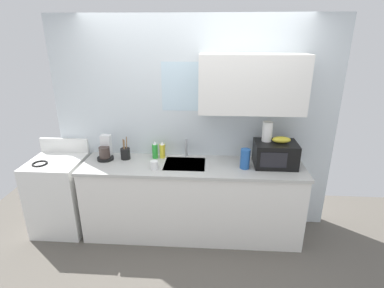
# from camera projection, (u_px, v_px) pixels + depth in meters

# --- Properties ---
(kitchen_wall_assembly) EXTENTS (3.29, 0.42, 2.50)m
(kitchen_wall_assembly) POSITION_uv_depth(u_px,v_px,m) (205.00, 118.00, 3.52)
(kitchen_wall_assembly) COLOR silver
(kitchen_wall_assembly) RESTS_ON ground
(counter_unit) EXTENTS (2.52, 0.63, 0.90)m
(counter_unit) POSITION_uv_depth(u_px,v_px,m) (192.00, 199.00, 3.56)
(counter_unit) COLOR white
(counter_unit) RESTS_ON ground
(sink_faucet) EXTENTS (0.03, 0.03, 0.22)m
(sink_faucet) POSITION_uv_depth(u_px,v_px,m) (186.00, 148.00, 3.60)
(sink_faucet) COLOR #B2B5BA
(sink_faucet) RESTS_ON counter_unit
(stove_range) EXTENTS (0.60, 0.60, 1.08)m
(stove_range) POSITION_uv_depth(u_px,v_px,m) (60.00, 194.00, 3.66)
(stove_range) COLOR white
(stove_range) RESTS_ON ground
(microwave) EXTENTS (0.46, 0.35, 0.27)m
(microwave) POSITION_uv_depth(u_px,v_px,m) (275.00, 154.00, 3.35)
(microwave) COLOR black
(microwave) RESTS_ON counter_unit
(banana_bunch) EXTENTS (0.20, 0.11, 0.07)m
(banana_bunch) POSITION_uv_depth(u_px,v_px,m) (281.00, 140.00, 3.29)
(banana_bunch) COLOR gold
(banana_bunch) RESTS_ON microwave
(paper_towel_roll) EXTENTS (0.11, 0.11, 0.22)m
(paper_towel_roll) POSITION_uv_depth(u_px,v_px,m) (267.00, 131.00, 3.32)
(paper_towel_roll) COLOR white
(paper_towel_roll) RESTS_ON microwave
(coffee_maker) EXTENTS (0.19, 0.21, 0.28)m
(coffee_maker) POSITION_uv_depth(u_px,v_px,m) (106.00, 150.00, 3.53)
(coffee_maker) COLOR black
(coffee_maker) RESTS_ON counter_unit
(dish_soap_bottle_yellow) EXTENTS (0.07, 0.07, 0.20)m
(dish_soap_bottle_yellow) POSITION_uv_depth(u_px,v_px,m) (162.00, 150.00, 3.57)
(dish_soap_bottle_yellow) COLOR yellow
(dish_soap_bottle_yellow) RESTS_ON counter_unit
(dish_soap_bottle_green) EXTENTS (0.07, 0.07, 0.21)m
(dish_soap_bottle_green) POSITION_uv_depth(u_px,v_px,m) (155.00, 150.00, 3.56)
(dish_soap_bottle_green) COLOR green
(dish_soap_bottle_green) RESTS_ON counter_unit
(cereal_canister) EXTENTS (0.10, 0.10, 0.22)m
(cereal_canister) POSITION_uv_depth(u_px,v_px,m) (245.00, 159.00, 3.29)
(cereal_canister) COLOR #2659A5
(cereal_canister) RESTS_ON counter_unit
(mug_white) EXTENTS (0.08, 0.08, 0.09)m
(mug_white) POSITION_uv_depth(u_px,v_px,m) (154.00, 165.00, 3.28)
(mug_white) COLOR white
(mug_white) RESTS_ON counter_unit
(utensil_crock) EXTENTS (0.11, 0.11, 0.27)m
(utensil_crock) POSITION_uv_depth(u_px,v_px,m) (125.00, 153.00, 3.54)
(utensil_crock) COLOR black
(utensil_crock) RESTS_ON counter_unit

